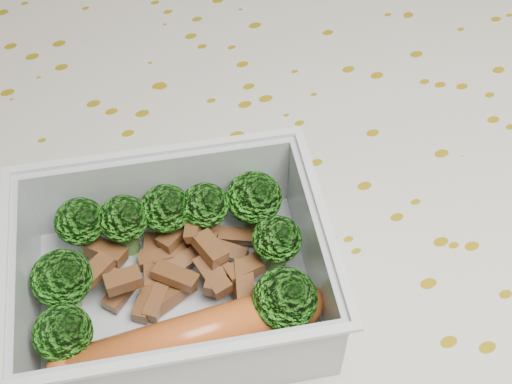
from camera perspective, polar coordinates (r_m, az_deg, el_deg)
name	(u,v)px	position (r m, az deg, el deg)	size (l,w,h in m)	color
dining_table	(242,297)	(0.50, -1.14, -8.42)	(1.40, 0.90, 0.75)	brown
tablecloth	(241,257)	(0.45, -1.24, -5.21)	(1.46, 0.96, 0.19)	beige
lunch_container	(174,281)	(0.38, -6.55, -7.11)	(0.19, 0.16, 0.06)	silver
broccoli_florets	(173,248)	(0.38, -6.70, -4.50)	(0.15, 0.12, 0.04)	#608C3F
meat_pile	(176,264)	(0.39, -6.38, -5.71)	(0.11, 0.08, 0.03)	brown
sausage	(189,337)	(0.36, -5.37, -11.50)	(0.14, 0.03, 0.02)	#B24E1D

